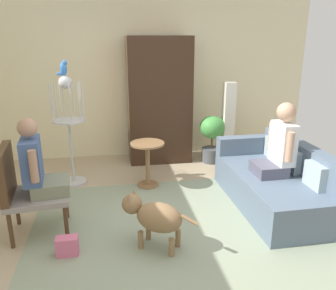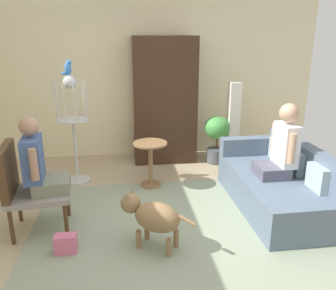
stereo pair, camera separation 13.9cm
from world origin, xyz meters
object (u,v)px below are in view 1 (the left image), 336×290
bird_cage_stand (69,125)px  armoire_cabinet (159,101)px  person_on_couch (279,145)px  column_lamp (228,123)px  round_end_table (148,159)px  dog (155,216)px  parrot (63,68)px  armchair (23,186)px  couch (276,182)px  handbag (67,246)px  person_on_armchair (38,165)px  potted_plant (212,135)px

bird_cage_stand → armoire_cabinet: 1.60m
person_on_couch → column_lamp: 1.65m
round_end_table → dog: bearing=-93.9°
person_on_couch → parrot: parrot is taller
bird_cage_stand → round_end_table: bearing=-15.6°
armchair → couch: bearing=4.0°
parrot → column_lamp: (2.50, 0.51, -0.98)m
column_lamp → handbag: bearing=-136.5°
person_on_armchair → armoire_cabinet: (1.58, 2.08, 0.25)m
person_on_couch → person_on_armchair: 2.76m
person_on_armchair → armoire_cabinet: size_ratio=0.40×
armoire_cabinet → handbag: bearing=-116.7°
dog → bird_cage_stand: bird_cage_stand is taller
person_on_couch → armoire_cabinet: armoire_cabinet is taller
couch → person_on_armchair: person_on_armchair is taller
armchair → bird_cage_stand: bird_cage_stand is taller
parrot → armoire_cabinet: 1.71m
dog → potted_plant: bearing=60.9°
bird_cage_stand → handbag: bird_cage_stand is taller
potted_plant → column_lamp: size_ratio=0.59×
person_on_couch → column_lamp: column_lamp is taller
bird_cage_stand → column_lamp: bearing=11.5°
person_on_armchair → potted_plant: person_on_armchair is taller
person_on_armchair → bird_cage_stand: size_ratio=0.53×
person_on_armchair → potted_plant: bearing=36.6°
parrot → armoire_cabinet: size_ratio=0.10×
person_on_couch → round_end_table: (-1.51, 0.85, -0.38)m
couch → potted_plant: size_ratio=2.28×
round_end_table → column_lamp: column_lamp is taller
column_lamp → armoire_cabinet: bearing=165.7°
round_end_table → handbag: bearing=-123.0°
bird_cage_stand → parrot: size_ratio=7.69×
dog → parrot: size_ratio=3.54×
armchair → round_end_table: armchair is taller
armchair → handbag: size_ratio=4.67×
couch → handbag: couch is taller
armchair → round_end_table: 1.75m
dog → person_on_armchair: bearing=156.7°
parrot → bird_cage_stand: bearing=0.0°
couch → column_lamp: (-0.10, 1.61, 0.38)m
round_end_table → potted_plant: 1.43m
person_on_couch → column_lamp: bearing=92.3°
potted_plant → armoire_cabinet: armoire_cabinet is taller
bird_cage_stand → handbag: size_ratio=7.28×
person_on_couch → potted_plant: 1.72m
potted_plant → parrot: bearing=-167.0°
person_on_couch → potted_plant: size_ratio=1.12×
parrot → round_end_table: bearing=-15.5°
person_on_couch → person_on_armchair: bearing=-176.9°
couch → person_on_armchair: 2.84m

